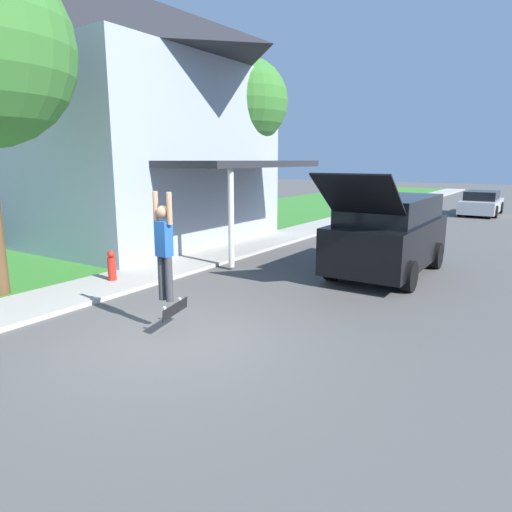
{
  "coord_description": "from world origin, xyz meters",
  "views": [
    {
      "loc": [
        5.22,
        -5.3,
        2.99
      ],
      "look_at": [
        0.52,
        1.87,
        1.19
      ],
      "focal_mm": 32.0,
      "sensor_mm": 36.0,
      "label": 1
    }
  ],
  "objects": [
    {
      "name": "ground_plane",
      "position": [
        0.0,
        0.0,
        0.0
      ],
      "size": [
        120.0,
        120.0,
        0.0
      ],
      "primitive_type": "plane",
      "color": "#54514F"
    },
    {
      "name": "lawn",
      "position": [
        -8.0,
        6.0,
        0.04
      ],
      "size": [
        10.0,
        80.0,
        0.08
      ],
      "color": "#387F2D",
      "rests_on": "ground_plane"
    },
    {
      "name": "sidewalk",
      "position": [
        -3.6,
        6.0,
        0.05
      ],
      "size": [
        1.8,
        80.0,
        0.1
      ],
      "color": "#ADA89E",
      "rests_on": "ground_plane"
    },
    {
      "name": "house",
      "position": [
        -8.44,
        6.73,
        4.68
      ],
      "size": [
        11.07,
        9.06,
        8.86
      ],
      "color": "#99A3B2",
      "rests_on": "lawn"
    },
    {
      "name": "lawn_tree_far",
      "position": [
        -5.3,
        9.97,
        5.19
      ],
      "size": [
        3.32,
        3.32,
        6.81
      ],
      "color": "brown",
      "rests_on": "lawn"
    },
    {
      "name": "suv_parked",
      "position": [
        1.62,
        6.59,
        1.1
      ],
      "size": [
        2.17,
        5.24,
        2.73
      ],
      "color": "black",
      "rests_on": "ground_plane"
    },
    {
      "name": "car_down_street",
      "position": [
        1.76,
        22.95,
        0.63
      ],
      "size": [
        1.94,
        4.4,
        1.32
      ],
      "color": "#B7B7BC",
      "rests_on": "ground_plane"
    },
    {
      "name": "skateboarder",
      "position": [
        -0.32,
        0.27,
        1.55
      ],
      "size": [
        0.41,
        0.22,
        1.9
      ],
      "color": "#38383D",
      "rests_on": "ground_plane"
    },
    {
      "name": "skateboard",
      "position": [
        -0.18,
        0.33,
        0.42
      ],
      "size": [
        0.25,
        0.82,
        0.25
      ],
      "color": "black",
      "rests_on": "ground_plane"
    },
    {
      "name": "fire_hydrant",
      "position": [
        -3.68,
        1.84,
        0.46
      ],
      "size": [
        0.2,
        0.2,
        0.75
      ],
      "color": "red",
      "rests_on": "sidewalk"
    }
  ]
}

